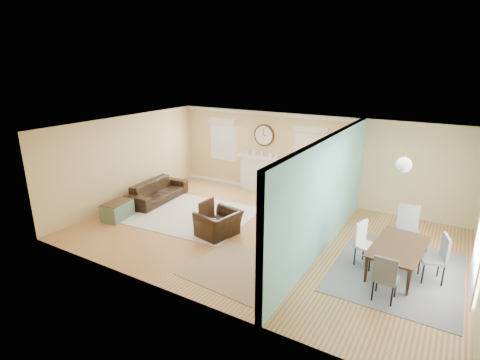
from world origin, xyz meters
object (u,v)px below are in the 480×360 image
at_px(eames_chair, 219,224).
at_px(dining_table, 399,259).
at_px(sofa, 158,191).
at_px(green_chair, 309,200).
at_px(credenza, 324,215).

height_order(eames_chair, dining_table, eames_chair).
bearing_deg(sofa, dining_table, -99.82).
bearing_deg(green_chair, credenza, 151.27).
bearing_deg(eames_chair, sofa, -97.85).
relative_size(eames_chair, green_chair, 1.37).
height_order(sofa, green_chair, green_chair).
bearing_deg(green_chair, eames_chair, 88.88).
height_order(sofa, eames_chair, eames_chair).
bearing_deg(dining_table, credenza, 64.60).
height_order(green_chair, credenza, credenza).
height_order(eames_chair, green_chair, green_chair).
distance_m(green_chair, credenza, 1.34).
relative_size(eames_chair, credenza, 0.63).
bearing_deg(eames_chair, dining_table, 108.26).
bearing_deg(sofa, green_chair, -73.97).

